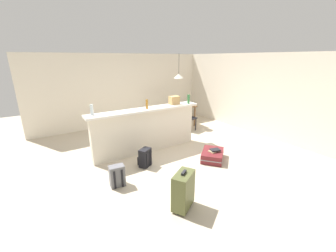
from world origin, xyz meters
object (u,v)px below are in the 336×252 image
Objects in this scene: suitcase_flat_maroon at (213,155)px; bottle_clear at (92,110)px; backpack_grey at (117,176)px; dining_table at (178,108)px; bottle_amber at (147,104)px; suitcase_upright_olive at (183,190)px; dining_chair_near_partition at (187,115)px; bottle_green at (189,99)px; book_stack at (214,150)px; backpack_black at (145,158)px; pendant_lamp at (179,76)px; grocery_bag at (174,100)px.

bottle_clear is at bearing 150.05° from suitcase_flat_maroon.
dining_table is at bearing 38.03° from backpack_grey.
bottle_amber reaches higher than suitcase_upright_olive.
bottle_clear is 3.41m from dining_chair_near_partition.
bottle_green is 0.88× the size of book_stack.
backpack_black is 1.48× the size of book_stack.
bottle_clear is 3.58m from pendant_lamp.
bottle_clear reaches higher than book_stack.
suitcase_upright_olive is at bearing -128.53° from dining_chair_near_partition.
book_stack is at bearing -80.72° from grocery_bag.
bottle_green is 0.59× the size of backpack_grey.
dining_chair_near_partition is 1.09× the size of pendant_lamp.
backpack_black is (-2.38, -1.53, -0.31)m from dining_chair_near_partition.
backpack_black is 0.89m from backpack_grey.
book_stack is at bearing -78.50° from suitcase_flat_maroon.
dining_table is 3.87× the size of book_stack.
bottle_clear reaches higher than suitcase_upright_olive.
pendant_lamp is (0.04, 0.60, 1.24)m from dining_chair_near_partition.
pendant_lamp is at bearing 51.08° from dining_table.
backpack_black is (0.12, 1.61, -0.13)m from suitcase_upright_olive.
pendant_lamp reaches higher than grocery_bag.
backpack_grey is (-2.32, 0.18, 0.09)m from suitcase_flat_maroon.
backpack_grey is (-2.48, -1.02, -1.07)m from bottle_green.
book_stack reaches higher than suitcase_flat_maroon.
bottle_green is 0.41m from grocery_bag.
backpack_grey is (-3.17, -1.93, -0.31)m from dining_chair_near_partition.
book_stack is (2.33, -0.22, 0.05)m from backpack_grey.
bottle_clear is 0.96× the size of bottle_green.
backpack_grey is 1.48× the size of book_stack.
dining_chair_near_partition is at bearing 51.47° from suitcase_upright_olive.
bottle_green is 0.59× the size of backpack_black.
dining_table is 4.47m from suitcase_upright_olive.
backpack_black is at bearing 158.88° from suitcase_flat_maroon.
bottle_amber reaches higher than dining_table.
suitcase_upright_olive is at bearing -124.22° from pendant_lamp.
dining_chair_near_partition is 3.73m from backpack_grey.
suitcase_upright_olive is (-1.42, -2.36, -0.93)m from grocery_bag.
grocery_bag is 0.30× the size of pendant_lamp.
pendant_lamp reaches higher than bottle_amber.
book_stack is (2.39, -1.42, -1.02)m from bottle_clear.
bottle_amber is 2.26m from dining_chair_near_partition.
dining_chair_near_partition is (-0.01, -0.56, -0.13)m from dining_table.
bottle_green is (1.26, -0.05, 0.01)m from bottle_amber.
bottle_clear is at bearing 176.18° from bottle_green.
dining_table is (1.08, 1.33, -0.61)m from grocery_bag.
bottle_green is at bearing -115.52° from dining_table.
bottle_amber is 1.95m from backpack_grey.
dining_table is 2.62× the size of backpack_grey.
backpack_black is at bearing 27.07° from backpack_grey.
backpack_black is (-1.31, -0.76, -1.06)m from grocery_bag.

